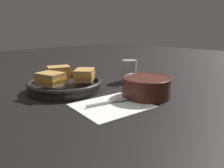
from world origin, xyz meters
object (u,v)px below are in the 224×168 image
(sandwich_near_left, at_px, (85,75))
(drinking_glass, at_px, (129,71))
(soup_bowl, at_px, (146,86))
(skillet, at_px, (65,85))
(sandwich_near_right, at_px, (59,71))
(spoon, at_px, (116,101))
(sandwich_far_left, at_px, (50,79))

(sandwich_near_left, distance_m, drinking_glass, 0.25)
(soup_bowl, height_order, skillet, soup_bowl)
(soup_bowl, xyz_separation_m, sandwich_near_right, (-0.15, 0.36, 0.02))
(spoon, bearing_deg, sandwich_near_left, 98.65)
(skillet, relative_size, sandwich_far_left, 2.70)
(sandwich_near_right, height_order, sandwich_far_left, same)
(sandwich_near_left, bearing_deg, sandwich_near_right, 106.19)
(spoon, distance_m, sandwich_near_right, 0.34)
(sandwich_far_left, bearing_deg, soup_bowl, -46.74)
(sandwich_far_left, height_order, drinking_glass, drinking_glass)
(soup_bowl, bearing_deg, drinking_glass, 56.46)
(sandwich_near_right, bearing_deg, soup_bowl, -67.45)
(soup_bowl, relative_size, sandwich_near_right, 1.57)
(soup_bowl, distance_m, sandwich_far_left, 0.36)
(soup_bowl, relative_size, skillet, 0.60)
(spoon, height_order, drinking_glass, drinking_glass)
(spoon, relative_size, skillet, 0.52)
(soup_bowl, xyz_separation_m, sandwich_near_left, (-0.11, 0.23, 0.02))
(spoon, distance_m, sandwich_far_left, 0.26)
(skillet, xyz_separation_m, sandwich_near_right, (0.02, 0.08, 0.04))
(skillet, distance_m, sandwich_near_left, 0.09)
(spoon, relative_size, sandwich_near_left, 1.32)
(soup_bowl, distance_m, drinking_glass, 0.25)
(sandwich_near_left, xyz_separation_m, sandwich_far_left, (-0.13, 0.03, 0.00))
(spoon, height_order, sandwich_far_left, sandwich_far_left)
(soup_bowl, height_order, spoon, soup_bowl)
(skillet, bearing_deg, soup_bowl, -59.19)
(soup_bowl, height_order, sandwich_far_left, sandwich_far_left)
(spoon, xyz_separation_m, skillet, (-0.04, 0.25, 0.01))
(sandwich_far_left, bearing_deg, spoon, -63.41)
(sandwich_near_left, distance_m, sandwich_far_left, 0.14)
(spoon, height_order, sandwich_near_right, sandwich_near_right)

